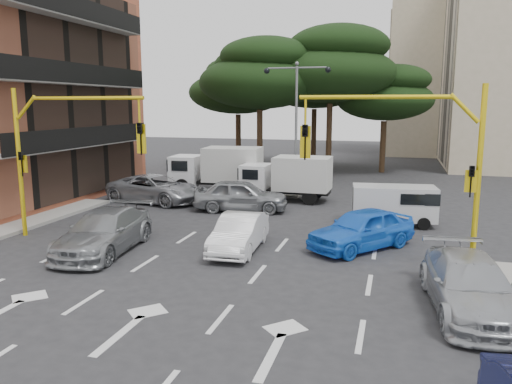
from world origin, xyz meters
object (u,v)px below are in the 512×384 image
box_truck_a (217,170)px  box_truck_b (286,178)px  car_silver_cross_a (155,189)px  car_silver_parked (470,285)px  car_silver_wagon (104,232)px  van_white (394,205)px  signal_mast_left (56,143)px  street_lamp_center (296,103)px  car_silver_cross_b (241,195)px  signal_mast_right (419,152)px  car_blue_compact (362,229)px  car_white_hatch (239,233)px

box_truck_a → box_truck_b: 5.00m
car_silver_cross_a → car_silver_parked: 18.51m
car_silver_wagon → van_white: van_white is taller
car_silver_parked → box_truck_b: 15.80m
signal_mast_left → car_silver_cross_a: size_ratio=1.09×
box_truck_b → car_silver_parked: bearing=-148.9°
street_lamp_center → car_silver_cross_a: street_lamp_center is taller
car_silver_cross_b → van_white: van_white is taller
street_lamp_center → car_silver_parked: 19.65m
van_white → box_truck_b: size_ratio=0.71×
box_truck_b → signal_mast_right: bearing=-146.6°
signal_mast_right → car_silver_parked: bearing=-68.2°
street_lamp_center → car_blue_compact: bearing=-67.7°
car_silver_wagon → car_silver_parked: size_ratio=1.05×
signal_mast_right → signal_mast_left: 13.61m
signal_mast_right → car_silver_wagon: bearing=-174.2°
car_blue_compact → car_silver_cross_b: 8.21m
car_silver_parked → box_truck_b: size_ratio=0.97×
car_blue_compact → box_truck_a: size_ratio=0.79×
van_white → car_silver_wagon: bearing=-61.8°
car_white_hatch → car_silver_parked: (7.48, -3.61, 0.05)m
signal_mast_right → street_lamp_center: bearing=115.9°
car_blue_compact → car_silver_parked: 5.99m
signal_mast_left → box_truck_b: signal_mast_left is taller
car_silver_cross_a → car_silver_parked: bearing=-115.7°
car_blue_compact → box_truck_b: bearing=158.2°
signal_mast_right → car_silver_parked: (1.30, -3.26, -3.17)m
signal_mast_left → car_silver_wagon: signal_mast_left is taller
signal_mast_right → car_silver_cross_a: size_ratio=1.09×
signal_mast_left → car_silver_cross_a: 8.51m
car_silver_wagon → car_white_hatch: bearing=11.8°
car_silver_cross_a → box_truck_b: 7.31m
van_white → car_silver_parked: bearing=5.3°
car_white_hatch → car_blue_compact: 4.60m
car_blue_compact → car_silver_wagon: size_ratio=0.86×
street_lamp_center → car_blue_compact: (4.98, -12.16, -4.66)m
car_silver_cross_a → car_silver_cross_b: car_silver_cross_b is taller
car_silver_cross_a → box_truck_b: bearing=-58.6°
signal_mast_left → box_truck_a: (2.27, 12.01, -2.50)m
signal_mast_left → car_silver_cross_b: signal_mast_left is taller
signal_mast_right → car_silver_cross_b: 11.23m
signal_mast_right → car_silver_cross_b: (-8.21, 7.01, -3.08)m
car_silver_wagon → van_white: bearing=29.8°
car_blue_compact → car_silver_cross_a: size_ratio=0.82×
signal_mast_left → car_silver_cross_b: size_ratio=1.27×
car_silver_cross_a → box_truck_a: 4.65m
signal_mast_left → street_lamp_center: bearing=64.1°
car_silver_cross_b → box_truck_b: size_ratio=0.93×
signal_mast_right → car_blue_compact: size_ratio=1.34×
signal_mast_right → box_truck_b: bearing=122.4°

